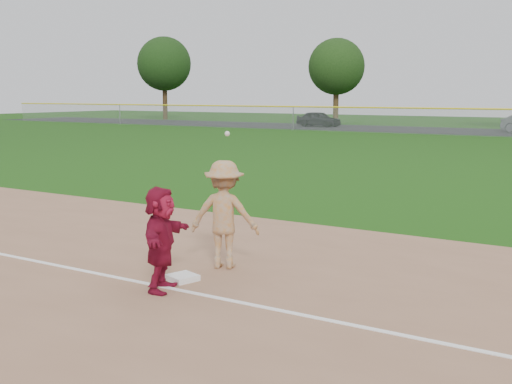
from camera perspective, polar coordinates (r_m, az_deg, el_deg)
The scene contains 8 objects.
ground at distance 10.96m, azimuth -4.16°, elevation -7.76°, with size 160.00×160.00×0.00m, color #19490E.
foul_line at distance 10.34m, azimuth -6.78°, elevation -8.66°, with size 60.00×0.10×0.01m, color white.
first_base at distance 10.86m, azimuth -6.55°, elevation -7.57°, with size 0.43×0.43×0.10m, color white.
base_runner at distance 10.19m, azimuth -8.45°, elevation -4.14°, with size 1.55×0.49×1.67m, color maroon.
car_left at distance 60.91m, azimuth 5.60°, elevation 6.48°, with size 1.71×4.25×1.45m, color black.
first_base_play at distance 11.40m, azimuth -2.82°, elevation -2.01°, with size 1.42×1.11×2.47m.
tree_0 at distance 78.68m, azimuth -8.16°, elevation 11.20°, with size 6.40×6.40×9.81m.
tree_1 at distance 67.71m, azimuth 7.17°, elevation 10.99°, with size 5.80×5.80×8.75m.
Camera 1 is at (6.17, -8.51, 3.11)m, focal length 45.00 mm.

